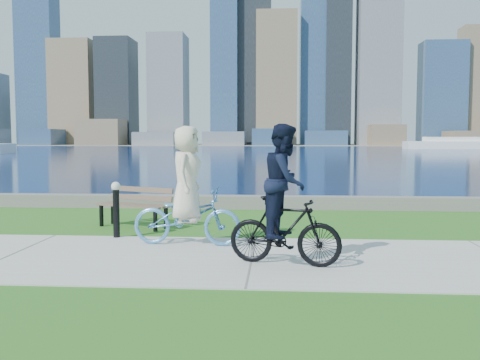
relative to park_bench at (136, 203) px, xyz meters
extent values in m
plane|color=#245C18|center=(2.69, -2.96, -0.53)|extent=(320.00, 320.00, 0.00)
cube|color=#A9AAA4|center=(2.69, -2.96, -0.52)|extent=(80.00, 3.50, 0.02)
cube|color=#66635F|center=(2.69, 3.24, -0.36)|extent=(90.00, 0.50, 0.35)
cube|color=#0C2150|center=(2.69, 69.04, -0.53)|extent=(320.00, 131.00, 0.01)
cube|color=gray|center=(2.69, 127.04, -0.47)|extent=(320.00, 30.00, 0.12)
cube|color=navy|center=(-55.59, 118.84, 1.48)|extent=(8.08, 9.48, 4.03)
cube|color=#756148|center=(-39.72, 116.21, 2.63)|extent=(10.58, 8.21, 6.33)
cube|color=slate|center=(-26.64, 117.94, 1.10)|extent=(10.10, 7.88, 3.26)
cube|color=slate|center=(-9.68, 117.77, 1.16)|extent=(9.92, 9.06, 3.38)
cube|color=navy|center=(1.39, 118.18, 1.51)|extent=(8.80, 6.68, 4.08)
cube|color=navy|center=(14.64, 119.66, 1.28)|extent=(10.09, 6.15, 3.62)
cube|color=#756148|center=(28.60, 117.93, 1.96)|extent=(7.92, 9.28, 4.97)
cube|color=#756148|center=(46.73, 117.96, 1.22)|extent=(7.20, 9.95, 3.50)
cube|color=navy|center=(-60.90, 128.95, 22.72)|extent=(9.78, 7.11, 46.51)
cube|color=#756148|center=(-51.03, 127.08, 13.20)|extent=(11.07, 6.24, 27.45)
cube|color=black|center=(-38.57, 125.68, 13.06)|extent=(8.87, 9.82, 27.19)
cube|color=slate|center=(-25.39, 127.58, 13.66)|extent=(9.31, 9.89, 28.39)
cube|color=navy|center=(-10.50, 125.87, 33.14)|extent=(6.80, 6.08, 67.35)
cube|color=#756148|center=(2.72, 126.64, 16.07)|extent=(10.07, 10.87, 33.19)
cube|color=black|center=(18.00, 126.42, 32.40)|extent=(6.15, 8.47, 65.86)
cube|color=slate|center=(27.76, 124.10, 30.82)|extent=(10.10, 8.32, 62.70)
cube|color=navy|center=(44.52, 128.28, 12.44)|extent=(10.75, 7.39, 25.94)
cube|color=navy|center=(12.69, 128.04, 31.47)|extent=(8.00, 8.00, 64.00)
cube|color=white|center=(32.77, 82.97, 0.13)|extent=(15.30, 4.37, 1.31)
cube|color=white|center=(32.77, 82.97, 1.16)|extent=(8.74, 3.28, 0.76)
cube|color=black|center=(-0.78, 0.04, -0.29)|extent=(0.08, 0.08, 0.47)
cube|color=black|center=(0.56, -0.55, -0.29)|extent=(0.08, 0.08, 0.47)
cube|color=black|center=(-0.63, 0.38, -0.29)|extent=(0.08, 0.08, 0.47)
cube|color=black|center=(0.71, -0.20, -0.29)|extent=(0.08, 0.08, 0.47)
cube|color=brown|center=(-0.11, -0.26, -0.04)|extent=(1.58, 0.77, 0.04)
cube|color=brown|center=(-0.05, -0.10, -0.04)|extent=(1.58, 0.77, 0.04)
cube|color=brown|center=(0.02, 0.05, -0.04)|extent=(1.58, 0.77, 0.04)
cube|color=brown|center=(0.07, 0.17, 0.10)|extent=(1.56, 0.73, 0.12)
cube|color=brown|center=(0.08, 0.19, 0.28)|extent=(1.56, 0.73, 0.12)
cylinder|color=black|center=(-0.03, -1.32, -0.04)|extent=(0.12, 0.12, 0.98)
sphere|color=silver|center=(-0.03, -1.32, 0.49)|extent=(0.18, 0.18, 0.18)
imported|color=#599CD9|center=(1.47, -1.96, 0.01)|extent=(0.83, 2.02, 1.03)
imported|color=white|center=(1.47, -1.96, 0.78)|extent=(0.61, 0.89, 1.72)
imported|color=black|center=(3.21, -3.36, 0.01)|extent=(0.92, 1.81, 1.05)
imported|color=black|center=(3.21, -3.36, 0.78)|extent=(0.83, 0.96, 1.72)
camera|label=1|loc=(3.10, -11.42, 1.43)|focal=40.00mm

